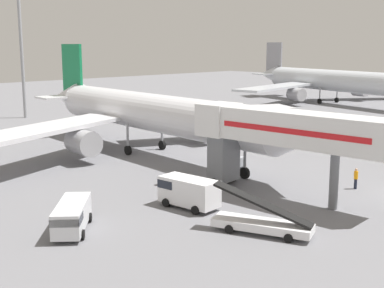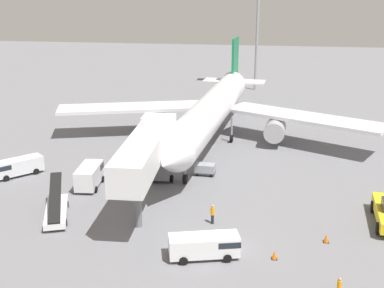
% 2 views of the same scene
% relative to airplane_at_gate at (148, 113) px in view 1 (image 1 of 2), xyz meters
% --- Properties ---
extents(airplane_at_gate, '(45.98, 47.07, 12.61)m').
position_rel_airplane_at_gate_xyz_m(airplane_at_gate, '(0.00, 0.00, 0.00)').
color(airplane_at_gate, silver).
rests_on(airplane_at_gate, ground).
extents(jet_bridge, '(4.11, 17.63, 7.36)m').
position_rel_airplane_at_gate_xyz_m(jet_bridge, '(-3.92, -21.10, 0.76)').
color(jet_bridge, silver).
rests_on(jet_bridge, ground).
extents(belt_loader_truck, '(4.19, 6.99, 3.22)m').
position_rel_airplane_at_gate_xyz_m(belt_loader_truck, '(-11.74, -25.71, -3.98)').
color(belt_loader_truck, white).
rests_on(belt_loader_truck, ground).
extents(service_van_far_left, '(2.65, 4.98, 2.34)m').
position_rel_airplane_at_gate_xyz_m(service_van_far_left, '(-11.26, -18.05, -3.42)').
color(service_van_far_left, white).
rests_on(service_van_far_left, ground).
extents(service_van_mid_left, '(5.10, 5.38, 1.95)m').
position_rel_airplane_at_gate_xyz_m(service_van_mid_left, '(-20.63, -16.35, -3.62)').
color(service_van_mid_left, silver).
rests_on(service_van_mid_left, ground).
extents(baggage_cart_mid_right, '(2.34, 1.43, 1.32)m').
position_rel_airplane_at_gate_xyz_m(baggage_cart_mid_right, '(0.55, -12.69, -4.01)').
color(baggage_cart_mid_right, '#38383D').
rests_on(baggage_cart_mid_right, ground).
extents(ground_crew_worker_midground, '(0.45, 0.45, 1.87)m').
position_rel_airplane_at_gate_xyz_m(ground_crew_worker_midground, '(2.89, -24.80, -3.76)').
color(ground_crew_worker_midground, '#1E2333').
rests_on(ground_crew_worker_midground, ground).
extents(airplane_background, '(50.72, 49.71, 13.07)m').
position_rel_airplane_at_gate_xyz_m(airplane_background, '(61.88, 12.22, 0.13)').
color(airplane_background, silver).
rests_on(airplane_background, ground).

